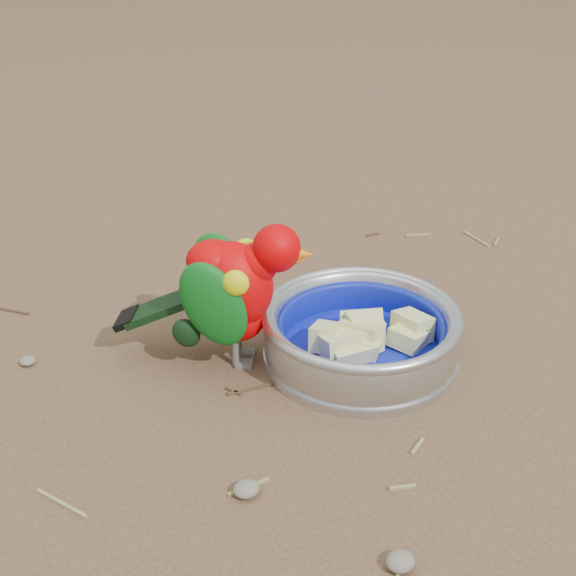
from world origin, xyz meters
TOP-DOWN VIEW (x-y plane):
  - ground at (0.00, 0.00)m, footprint 60.00×60.00m
  - food_bowl at (-0.01, 0.07)m, footprint 0.21×0.21m
  - bowl_wall at (-0.01, 0.07)m, footprint 0.21×0.21m
  - fruit_wedges at (-0.01, 0.07)m, footprint 0.13×0.13m
  - lory_parrot at (-0.13, 0.14)m, footprint 0.21×0.19m
  - ground_debris at (0.02, 0.02)m, footprint 0.90×0.80m

SIDE VIEW (x-z plane):
  - ground at x=0.00m, z-range 0.00..0.00m
  - ground_debris at x=0.02m, z-range 0.00..0.01m
  - food_bowl at x=-0.01m, z-range 0.00..0.02m
  - fruit_wedges at x=-0.01m, z-range 0.02..0.05m
  - bowl_wall at x=-0.01m, z-range 0.02..0.06m
  - lory_parrot at x=-0.13m, z-range 0.00..0.16m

